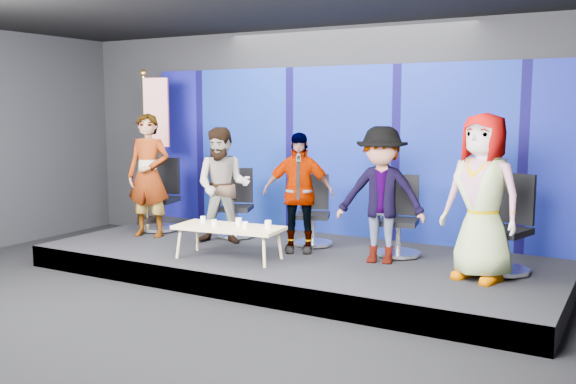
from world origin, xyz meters
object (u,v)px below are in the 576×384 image
at_px(mug_b, 214,223).
at_px(flag_stand, 152,143).
at_px(panelist_e, 482,197).
at_px(panelist_b, 223,186).
at_px(chair_e, 505,241).
at_px(panelist_a, 149,176).
at_px(coffee_table, 229,229).
at_px(mug_c, 239,222).
at_px(chair_d, 399,229).
at_px(chair_a, 161,207).
at_px(mug_d, 245,225).
at_px(panelist_d, 381,195).
at_px(chair_b, 237,214).
at_px(mug_a, 203,219).
at_px(chair_c, 313,222).
at_px(mug_e, 268,224).
at_px(panelist_c, 298,193).

distance_m(mug_b, flag_stand, 2.98).
bearing_deg(panelist_e, panelist_b, -166.81).
distance_m(chair_e, flag_stand, 5.92).
relative_size(panelist_a, mug_b, 21.54).
bearing_deg(coffee_table, mug_c, 56.17).
bearing_deg(mug_c, panelist_b, 137.11).
xyz_separation_m(chair_d, mug_c, (-1.79, -1.18, 0.13)).
bearing_deg(chair_d, flag_stand, 167.07).
height_order(chair_a, flag_stand, flag_stand).
bearing_deg(panelist_b, mug_d, -62.43).
height_order(chair_d, chair_e, chair_e).
bearing_deg(panelist_d, panelist_e, -20.00).
bearing_deg(mug_b, panelist_b, 118.15).
height_order(chair_b, panelist_e, panelist_e).
bearing_deg(panelist_b, chair_b, 81.02).
relative_size(chair_b, mug_a, 12.43).
relative_size(chair_b, chair_d, 0.97).
distance_m(panelist_e, flag_stand, 5.72).
height_order(chair_b, panelist_b, panelist_b).
xyz_separation_m(panelist_d, panelist_e, (1.30, -0.21, 0.09)).
distance_m(chair_a, chair_b, 1.37).
distance_m(chair_a, panelist_d, 3.94).
height_order(chair_c, flag_stand, flag_stand).
bearing_deg(mug_a, panelist_a, 158.18).
relative_size(chair_d, coffee_table, 0.73).
bearing_deg(mug_e, panelist_a, 168.34).
height_order(chair_c, panelist_e, panelist_e).
bearing_deg(panelist_b, chair_d, -9.38).
bearing_deg(panelist_b, panelist_e, -23.96).
relative_size(chair_c, flag_stand, 0.39).
distance_m(chair_c, flag_stand, 3.28).
relative_size(mug_b, mug_c, 0.90).
distance_m(coffee_table, mug_d, 0.28).
distance_m(mug_b, mug_e, 0.72).
bearing_deg(coffee_table, flag_stand, 150.30).
bearing_deg(chair_e, mug_b, -145.21).
bearing_deg(mug_c, mug_d, -34.91).
height_order(panelist_e, mug_e, panelist_e).
distance_m(panelist_a, mug_c, 2.11).
height_order(chair_a, mug_c, chair_a).
distance_m(chair_d, chair_e, 1.43).
bearing_deg(mug_d, panelist_a, 163.52).
height_order(chair_c, chair_d, chair_d).
bearing_deg(chair_d, mug_a, -162.70).
distance_m(panelist_a, flag_stand, 1.12).
bearing_deg(flag_stand, mug_e, -44.77).
xyz_separation_m(panelist_d, mug_d, (-1.53, -0.81, -0.39)).
bearing_deg(chair_b, panelist_b, -98.98).
distance_m(panelist_b, panelist_c, 1.22).
relative_size(chair_a, chair_c, 1.15).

